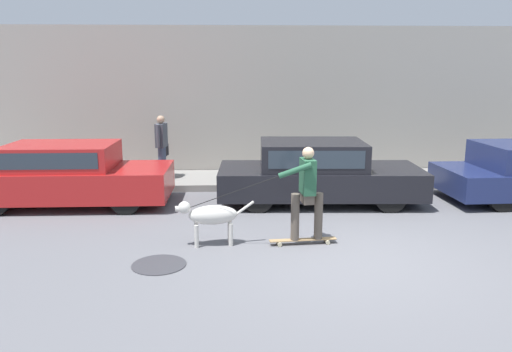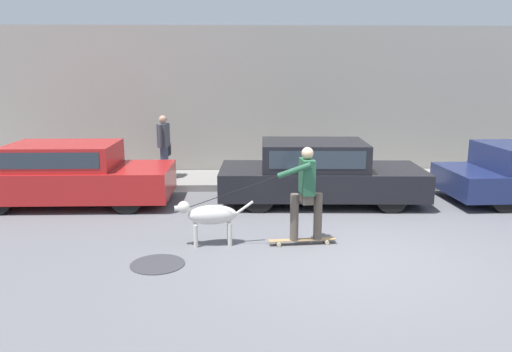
{
  "view_description": "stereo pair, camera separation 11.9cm",
  "coord_description": "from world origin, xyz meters",
  "px_view_note": "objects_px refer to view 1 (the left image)",
  "views": [
    {
      "loc": [
        -1.72,
        -7.07,
        2.8
      ],
      "look_at": [
        -1.36,
        1.54,
        0.95
      ],
      "focal_mm": 35.0,
      "sensor_mm": 36.0,
      "label": 1
    },
    {
      "loc": [
        -1.6,
        -7.08,
        2.8
      ],
      "look_at": [
        -1.36,
        1.54,
        0.95
      ],
      "focal_mm": 35.0,
      "sensor_mm": 36.0,
      "label": 2
    }
  ],
  "objects_px": {
    "parked_car_1": "(317,173)",
    "pedestrian_with_bag": "(162,144)",
    "parked_car_0": "(69,176)",
    "dog": "(211,216)",
    "skateboarder": "(306,190)"
  },
  "relations": [
    {
      "from": "parked_car_0",
      "to": "dog",
      "type": "relative_size",
      "value": 3.22
    },
    {
      "from": "pedestrian_with_bag",
      "to": "dog",
      "type": "bearing_deg",
      "value": -63.55
    },
    {
      "from": "parked_car_0",
      "to": "pedestrian_with_bag",
      "type": "distance_m",
      "value": 2.53
    },
    {
      "from": "skateboarder",
      "to": "parked_car_1",
      "type": "bearing_deg",
      "value": -108.23
    },
    {
      "from": "dog",
      "to": "pedestrian_with_bag",
      "type": "height_order",
      "value": "pedestrian_with_bag"
    },
    {
      "from": "parked_car_0",
      "to": "skateboarder",
      "type": "distance_m",
      "value": 5.3
    },
    {
      "from": "parked_car_1",
      "to": "pedestrian_with_bag",
      "type": "height_order",
      "value": "pedestrian_with_bag"
    },
    {
      "from": "parked_car_1",
      "to": "dog",
      "type": "distance_m",
      "value": 3.36
    },
    {
      "from": "parked_car_0",
      "to": "pedestrian_with_bag",
      "type": "height_order",
      "value": "pedestrian_with_bag"
    },
    {
      "from": "dog",
      "to": "skateboarder",
      "type": "relative_size",
      "value": 0.51
    },
    {
      "from": "parked_car_0",
      "to": "parked_car_1",
      "type": "distance_m",
      "value": 5.22
    },
    {
      "from": "skateboarder",
      "to": "pedestrian_with_bag",
      "type": "distance_m",
      "value": 5.33
    },
    {
      "from": "parked_car_1",
      "to": "pedestrian_with_bag",
      "type": "bearing_deg",
      "value": 154.63
    },
    {
      "from": "dog",
      "to": "pedestrian_with_bag",
      "type": "relative_size",
      "value": 0.82
    },
    {
      "from": "skateboarder",
      "to": "pedestrian_with_bag",
      "type": "bearing_deg",
      "value": -61.78
    }
  ]
}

